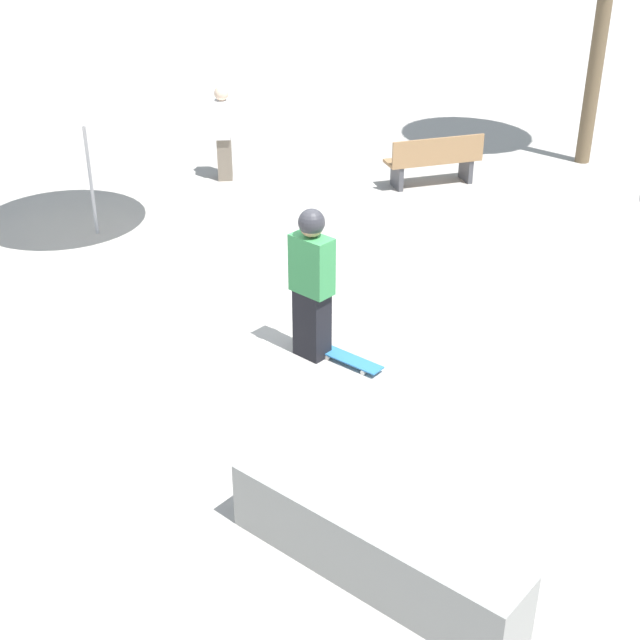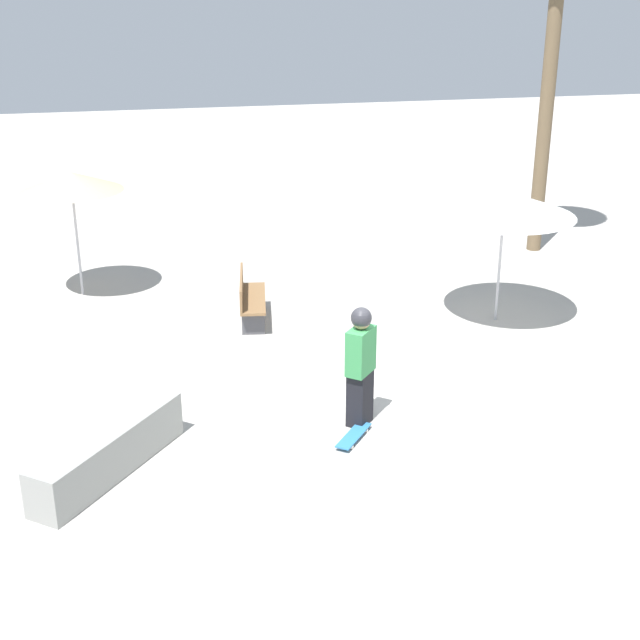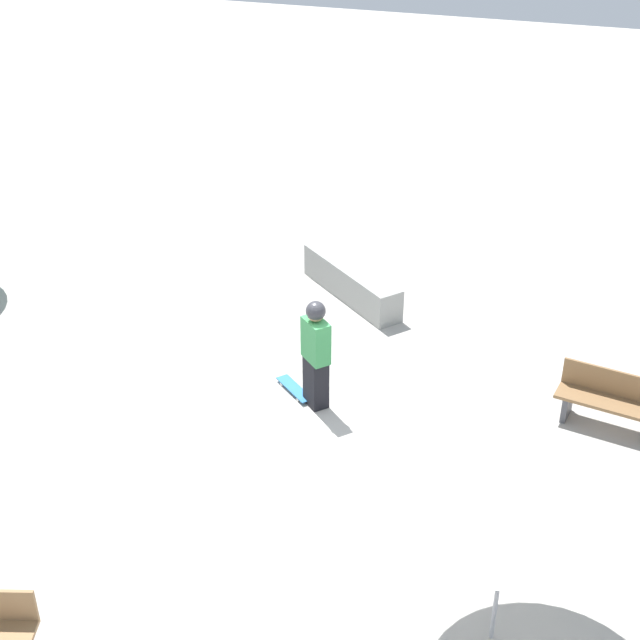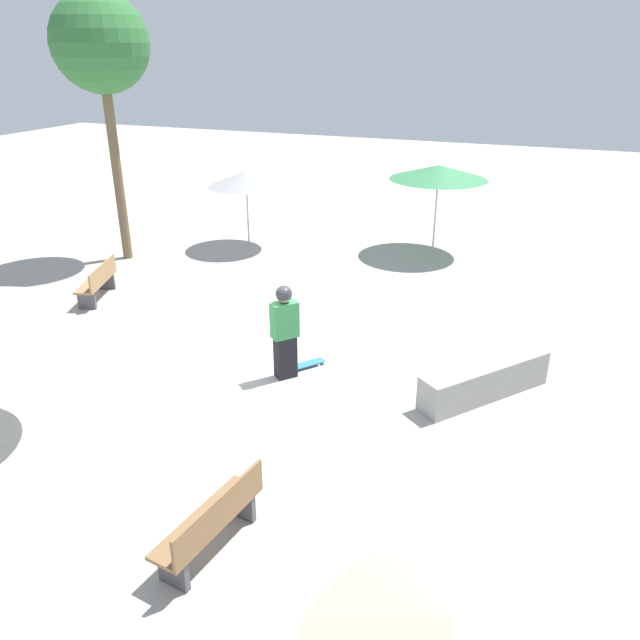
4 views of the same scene
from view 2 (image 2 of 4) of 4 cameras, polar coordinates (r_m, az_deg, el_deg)
ground_plane at (r=12.72m, az=4.12°, el=-6.36°), size 60.00×60.00×0.00m
skater_main at (r=12.18m, az=2.61°, el=-2.73°), size 0.52×0.50×1.74m
skateboard at (r=12.17m, az=2.16°, el=-7.39°), size 0.75×0.65×0.07m
concrete_ledge at (r=11.61m, az=-13.36°, el=-8.19°), size 2.29×1.95×0.61m
bench_far at (r=15.99m, az=-4.52°, el=1.38°), size 1.65×0.66×0.85m
shade_umbrella_white at (r=15.80m, az=11.72°, el=7.33°), size 2.49×2.49×2.38m
shade_umbrella_tan at (r=17.39m, az=-15.64°, el=8.53°), size 1.92×1.92×2.42m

